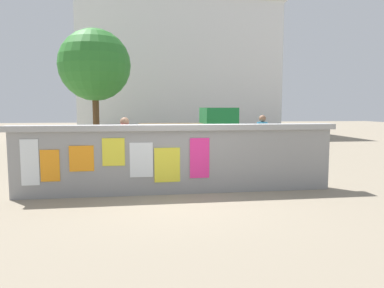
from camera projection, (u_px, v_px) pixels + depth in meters
ground at (159, 150)px, 15.69m from camera, size 60.00×60.00×0.00m
poster_wall at (177, 158)px, 7.73m from camera, size 7.04×0.42×1.49m
auto_rickshaw_truck at (193, 133)px, 13.49m from camera, size 3.63×1.57×1.85m
motorcycle at (256, 159)px, 9.62m from camera, size 1.90×0.56×0.87m
bicycle_near at (147, 158)px, 10.59m from camera, size 1.71×0.44×0.95m
bicycle_far at (80, 154)px, 11.49m from camera, size 1.67×0.56×0.95m
person_walking at (125, 143)px, 8.76m from camera, size 0.48×0.48×1.62m
person_bystander at (262, 135)px, 11.31m from camera, size 0.34×0.34×1.62m
tree_roadside at (95, 65)px, 16.01m from camera, size 3.20×3.20×5.35m
building_background at (178, 69)px, 25.44m from camera, size 13.29×6.89×9.09m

